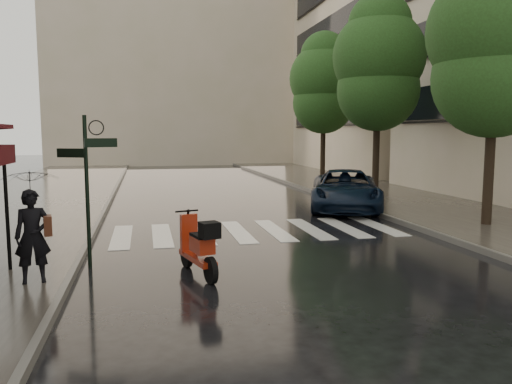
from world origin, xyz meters
name	(u,v)px	position (x,y,z in m)	size (l,w,h in m)	color
ground	(152,314)	(0.00, 0.00, 0.00)	(120.00, 120.00, 0.00)	black
sidewalk_near	(21,207)	(-4.50, 12.00, 0.06)	(6.00, 60.00, 0.12)	#38332D
sidewalk_far	(391,196)	(10.25, 12.00, 0.06)	(5.50, 60.00, 0.12)	#38332D
curb_near	(108,204)	(-1.45, 12.00, 0.07)	(0.12, 60.00, 0.16)	#595651
curb_far	(329,197)	(7.45, 12.00, 0.07)	(0.12, 60.00, 0.16)	#595651
crosswalk	(256,231)	(2.98, 6.00, 0.01)	(7.85, 3.20, 0.01)	silver
signpost	(87,179)	(-1.19, 3.00, 1.83)	(1.17, 0.29, 3.10)	black
haussmann_far	(381,41)	(16.50, 26.00, 9.25)	(8.00, 16.00, 18.50)	#BBAF8F
backdrop_building	(177,50)	(3.00, 38.00, 10.00)	(22.00, 6.00, 20.00)	#BBAF8F
tree_near	(496,40)	(9.60, 5.00, 5.32)	(3.80, 3.80, 7.99)	black
tree_mid	(378,64)	(9.50, 12.00, 5.59)	(3.80, 3.80, 8.34)	black
tree_far	(324,84)	(9.70, 19.00, 5.46)	(3.80, 3.80, 8.16)	black
pedestrian_with_umbrella	(31,191)	(-2.00, 1.74, 1.75)	(1.17, 1.18, 2.45)	black
scooter	(199,248)	(0.92, 1.91, 0.55)	(0.75, 1.78, 1.19)	black
parked_car	(345,190)	(7.00, 9.28, 0.71)	(2.36, 5.12, 1.42)	black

